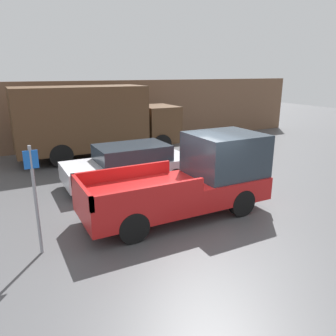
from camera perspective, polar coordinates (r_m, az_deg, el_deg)
The scene contains 6 objects.
ground_plane at distance 9.46m, azimuth 4.38°, elevation -8.73°, with size 60.00×60.00×0.00m, color #4C4C4F.
building_wall at distance 18.48m, azimuth -13.21°, elevation 9.06°, with size 28.00×0.15×3.56m.
pickup_truck at distance 9.54m, azimuth 4.49°, elevation -1.79°, with size 5.40×2.03×2.27m.
car at distance 12.09m, azimuth -6.68°, elevation 0.65°, with size 4.67×1.97×1.46m.
delivery_truck at distance 16.12m, azimuth -12.76°, elevation 8.20°, with size 7.81×2.37×3.38m.
parking_sign at distance 7.75m, azimuth -22.13°, elevation -4.38°, with size 0.30×0.07×2.53m.
Camera 1 is at (-4.59, -7.23, 4.02)m, focal length 35.00 mm.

